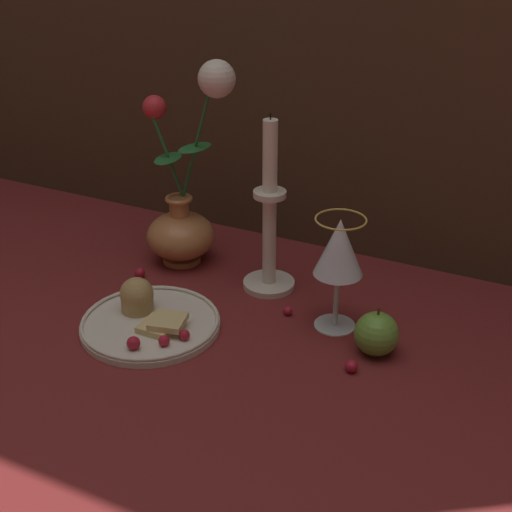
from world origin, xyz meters
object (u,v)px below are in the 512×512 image
object	(u,v)px
vase	(184,209)
apple_beside_vase	(376,335)
candlestick	(269,228)
wine_glass	(339,251)
plate_with_pastries	(148,318)

from	to	relation	value
vase	apple_beside_vase	xyz separation A→B (m)	(0.39, -0.13, -0.07)
candlestick	wine_glass	bearing A→B (deg)	-24.46
candlestick	vase	bearing A→B (deg)	174.44
wine_glass	candlestick	bearing A→B (deg)	155.54
wine_glass	apple_beside_vase	size ratio (longest dim) A/B	2.35
apple_beside_vase	vase	bearing A→B (deg)	162.10
vase	wine_glass	world-z (taller)	vase
plate_with_pastries	wine_glass	world-z (taller)	wine_glass
plate_with_pastries	wine_glass	xyz separation A→B (m)	(0.26, 0.13, 0.11)
candlestick	apple_beside_vase	world-z (taller)	candlestick
vase	apple_beside_vase	distance (m)	0.42
wine_glass	candlestick	distance (m)	0.16
plate_with_pastries	apple_beside_vase	distance (m)	0.35
apple_beside_vase	wine_glass	bearing A→B (deg)	149.86
vase	plate_with_pastries	bearing A→B (deg)	-74.17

